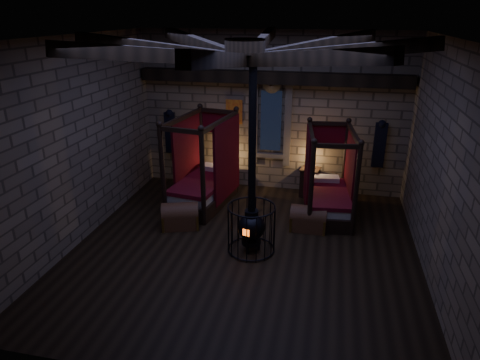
% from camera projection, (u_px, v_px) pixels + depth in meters
% --- Properties ---
extents(room, '(7.02, 7.02, 4.29)m').
position_uv_depth(room, '(246.00, 64.00, 7.56)').
color(room, black).
rests_on(room, ground).
extents(bed_left, '(1.45, 2.30, 2.25)m').
position_uv_depth(bed_left, '(204.00, 183.00, 10.85)').
color(bed_left, black).
rests_on(bed_left, ground).
extents(bed_right, '(1.27, 2.10, 2.08)m').
position_uv_depth(bed_right, '(327.00, 194.00, 10.27)').
color(bed_right, black).
rests_on(bed_right, ground).
extents(trunk_left, '(0.94, 0.75, 0.60)m').
position_uv_depth(trunk_left, '(180.00, 216.00, 9.72)').
color(trunk_left, brown).
rests_on(trunk_left, ground).
extents(trunk_right, '(0.80, 0.52, 0.58)m').
position_uv_depth(trunk_right, '(308.00, 219.00, 9.61)').
color(trunk_right, brown).
rests_on(trunk_right, ground).
extents(nightstand_left, '(0.46, 0.44, 0.84)m').
position_uv_depth(nightstand_left, '(229.00, 178.00, 11.70)').
color(nightstand_left, black).
rests_on(nightstand_left, ground).
extents(nightstand_right, '(0.56, 0.54, 0.85)m').
position_uv_depth(nightstand_right, '(310.00, 182.00, 11.31)').
color(nightstand_right, black).
rests_on(nightstand_right, ground).
extents(stove, '(0.98, 0.98, 4.05)m').
position_uv_depth(stove, '(251.00, 224.00, 8.63)').
color(stove, black).
rests_on(stove, ground).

